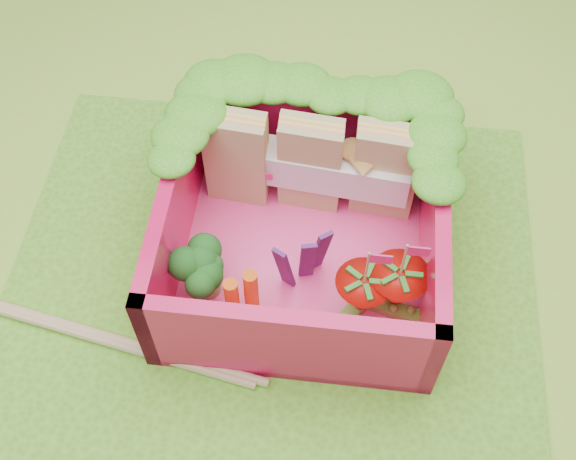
{
  "coord_description": "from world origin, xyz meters",
  "views": [
    {
      "loc": [
        0.29,
        -1.64,
        3.12
      ],
      "look_at": [
        0.07,
        0.29,
        0.28
      ],
      "focal_mm": 45.0,
      "sensor_mm": 36.0,
      "label": 1
    }
  ],
  "objects_px": {
    "sandwich_stack": "(311,164)",
    "chopsticks": "(55,324)",
    "bento_box": "(303,228)",
    "strawberry_left": "(362,296)",
    "broccoli": "(205,268)",
    "strawberry_right": "(397,289)"
  },
  "relations": [
    {
      "from": "sandwich_stack",
      "to": "broccoli",
      "type": "distance_m",
      "value": 0.75
    },
    {
      "from": "bento_box",
      "to": "sandwich_stack",
      "type": "relative_size",
      "value": 1.22
    },
    {
      "from": "sandwich_stack",
      "to": "chopsticks",
      "type": "bearing_deg",
      "value": -142.66
    },
    {
      "from": "chopsticks",
      "to": "strawberry_left",
      "type": "bearing_deg",
      "value": 8.83
    },
    {
      "from": "sandwich_stack",
      "to": "bento_box",
      "type": "bearing_deg",
      "value": -91.03
    },
    {
      "from": "bento_box",
      "to": "broccoli",
      "type": "height_order",
      "value": "bento_box"
    },
    {
      "from": "bento_box",
      "to": "sandwich_stack",
      "type": "height_order",
      "value": "sandwich_stack"
    },
    {
      "from": "chopsticks",
      "to": "bento_box",
      "type": "bearing_deg",
      "value": 24.15
    },
    {
      "from": "bento_box",
      "to": "strawberry_left",
      "type": "height_order",
      "value": "strawberry_left"
    },
    {
      "from": "broccoli",
      "to": "chopsticks",
      "type": "distance_m",
      "value": 0.78
    },
    {
      "from": "strawberry_left",
      "to": "chopsticks",
      "type": "height_order",
      "value": "strawberry_left"
    },
    {
      "from": "broccoli",
      "to": "strawberry_left",
      "type": "bearing_deg",
      "value": -2.44
    },
    {
      "from": "broccoli",
      "to": "strawberry_right",
      "type": "relative_size",
      "value": 0.66
    },
    {
      "from": "sandwich_stack",
      "to": "chopsticks",
      "type": "relative_size",
      "value": 0.51
    },
    {
      "from": "strawberry_left",
      "to": "chopsticks",
      "type": "bearing_deg",
      "value": -171.17
    },
    {
      "from": "strawberry_right",
      "to": "chopsticks",
      "type": "height_order",
      "value": "strawberry_right"
    },
    {
      "from": "strawberry_right",
      "to": "chopsticks",
      "type": "xyz_separation_m",
      "value": [
        -1.59,
        -0.27,
        -0.17
      ]
    },
    {
      "from": "sandwich_stack",
      "to": "strawberry_right",
      "type": "height_order",
      "value": "sandwich_stack"
    },
    {
      "from": "broccoli",
      "to": "strawberry_right",
      "type": "height_order",
      "value": "strawberry_right"
    },
    {
      "from": "strawberry_right",
      "to": "strawberry_left",
      "type": "bearing_deg",
      "value": -162.78
    },
    {
      "from": "sandwich_stack",
      "to": "chopsticks",
      "type": "height_order",
      "value": "sandwich_stack"
    },
    {
      "from": "broccoli",
      "to": "strawberry_right",
      "type": "distance_m",
      "value": 0.89
    }
  ]
}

